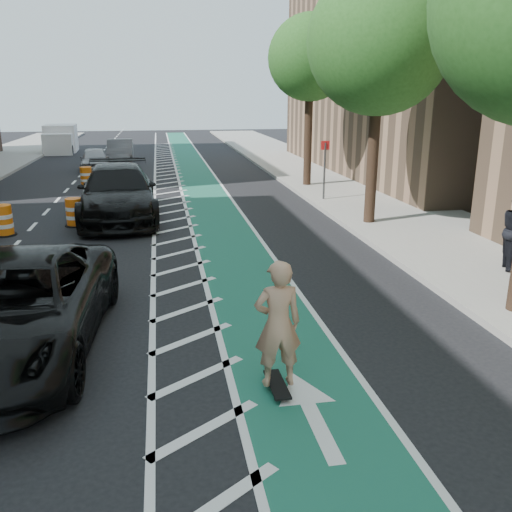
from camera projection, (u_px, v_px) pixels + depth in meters
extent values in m
plane|color=black|center=(106.00, 346.00, 9.53)|extent=(120.00, 120.00, 0.00)
cube|color=#1C6253|center=(216.00, 217.00, 19.46)|extent=(2.00, 90.00, 0.01)
cube|color=silver|center=(174.00, 219.00, 19.21)|extent=(1.40, 90.00, 0.01)
cube|color=gray|center=(387.00, 209.00, 20.52)|extent=(5.00, 90.00, 0.15)
cube|color=gray|center=(325.00, 211.00, 20.11)|extent=(0.12, 90.00, 0.16)
cylinder|color=#382619|center=(370.00, 159.00, 17.76)|extent=(0.36, 0.36, 4.40)
sphere|color=#22501A|center=(377.00, 42.00, 16.73)|extent=(4.20, 4.20, 4.20)
cylinder|color=#382619|center=(306.00, 140.00, 25.31)|extent=(0.36, 0.36, 4.40)
sphere|color=#22501A|center=(308.00, 58.00, 24.27)|extent=(4.20, 4.20, 4.20)
cylinder|color=#4C4C4C|center=(324.00, 173.00, 21.77)|extent=(0.08, 0.08, 2.40)
cube|color=red|center=(325.00, 145.00, 21.45)|extent=(0.35, 0.02, 0.35)
cube|color=black|center=(277.00, 384.00, 8.06)|extent=(0.26, 0.87, 0.03)
cylinder|color=black|center=(267.00, 379.00, 8.34)|extent=(0.03, 0.07, 0.07)
cylinder|color=black|center=(278.00, 378.00, 8.37)|extent=(0.03, 0.07, 0.07)
cylinder|color=black|center=(276.00, 399.00, 7.80)|extent=(0.03, 0.07, 0.07)
cylinder|color=black|center=(288.00, 398.00, 7.83)|extent=(0.03, 0.07, 0.07)
imported|color=tan|center=(278.00, 324.00, 7.78)|extent=(0.71, 0.47, 1.92)
imported|color=black|center=(15.00, 307.00, 9.07)|extent=(3.10, 6.07, 1.64)
imported|color=black|center=(118.00, 193.00, 18.99)|extent=(2.93, 6.52, 1.86)
imported|color=#9C9CA1|center=(95.00, 159.00, 30.88)|extent=(1.96, 4.05, 1.33)
imported|color=#545459|center=(120.00, 151.00, 34.58)|extent=(1.70, 4.53, 1.48)
cube|color=white|center=(61.00, 138.00, 41.46)|extent=(2.40, 3.35, 2.02)
cube|color=white|center=(58.00, 144.00, 39.27)|extent=(2.11, 1.73, 1.51)
cylinder|color=black|center=(45.00, 151.00, 38.81)|extent=(0.29, 0.72, 0.71)
cylinder|color=black|center=(71.00, 150.00, 39.21)|extent=(0.29, 0.72, 0.71)
cylinder|color=black|center=(51.00, 146.00, 42.20)|extent=(0.29, 0.72, 0.71)
cylinder|color=black|center=(75.00, 146.00, 42.60)|extent=(0.29, 0.72, 0.71)
cylinder|color=orange|center=(3.00, 220.00, 16.84)|extent=(0.55, 0.55, 0.96)
cylinder|color=silver|center=(4.00, 225.00, 16.88)|extent=(0.57, 0.57, 0.13)
cylinder|color=silver|center=(3.00, 216.00, 16.80)|extent=(0.57, 0.57, 0.13)
cylinder|color=black|center=(5.00, 235.00, 16.97)|extent=(0.70, 0.70, 0.04)
cylinder|color=orange|center=(74.00, 212.00, 18.05)|extent=(0.54, 0.54, 0.93)
cylinder|color=silver|center=(75.00, 217.00, 18.10)|extent=(0.55, 0.55, 0.12)
cylinder|color=silver|center=(74.00, 208.00, 18.02)|extent=(0.55, 0.55, 0.12)
cylinder|color=black|center=(76.00, 225.00, 18.18)|extent=(0.69, 0.69, 0.04)
cylinder|color=#E0600B|center=(86.00, 177.00, 25.80)|extent=(0.54, 0.54, 0.93)
cylinder|color=silver|center=(87.00, 180.00, 25.85)|extent=(0.55, 0.55, 0.12)
cylinder|color=silver|center=(86.00, 174.00, 25.77)|extent=(0.55, 0.55, 0.12)
cylinder|color=black|center=(87.00, 186.00, 25.93)|extent=(0.68, 0.68, 0.04)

